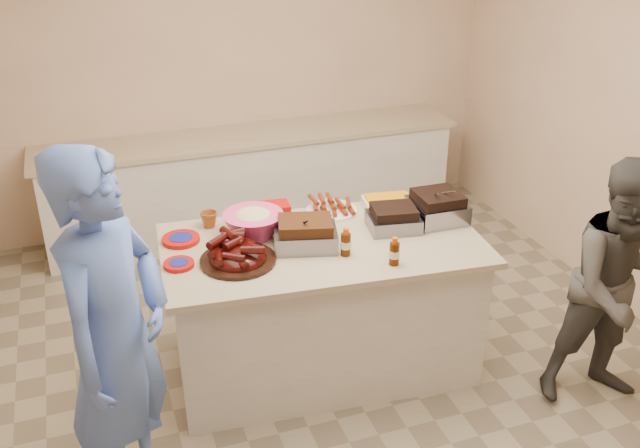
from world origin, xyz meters
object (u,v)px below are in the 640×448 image
object	(u,v)px
coleslaw_bowl	(254,236)
plastic_cup	(210,227)
island	(323,365)
roasting_pan	(436,220)
guest_gray	(598,393)
rib_platter	(238,262)
mustard_bottle	(296,238)
bbq_bottle_b	(394,264)
bbq_bottle_a	(346,255)

from	to	relation	value
coleslaw_bowl	plastic_cup	world-z (taller)	coleslaw_bowl
island	roasting_pan	size ratio (longest dim) A/B	6.00
coleslaw_bowl	guest_gray	xyz separation A→B (m)	(1.88, -1.06, -0.91)
coleslaw_bowl	rib_platter	bearing A→B (deg)	-120.17
rib_platter	roasting_pan	size ratio (longest dim) A/B	1.37
mustard_bottle	rib_platter	bearing A→B (deg)	-156.88
island	bbq_bottle_b	bearing A→B (deg)	-47.67
mustard_bottle	bbq_bottle_a	bearing A→B (deg)	-54.93
plastic_cup	island	bearing A→B (deg)	-35.94
island	coleslaw_bowl	world-z (taller)	coleslaw_bowl
plastic_cup	roasting_pan	bearing A→B (deg)	-15.39
bbq_bottle_a	bbq_bottle_b	world-z (taller)	bbq_bottle_a
bbq_bottle_b	coleslaw_bowl	bearing A→B (deg)	137.33
rib_platter	mustard_bottle	xyz separation A→B (m)	(0.40, 0.17, 0.00)
rib_platter	island	bearing A→B (deg)	6.68
island	plastic_cup	xyz separation A→B (m)	(-0.60, 0.43, 0.91)
rib_platter	plastic_cup	bearing A→B (deg)	97.36
bbq_bottle_b	plastic_cup	size ratio (longest dim) A/B	1.58
island	coleslaw_bowl	size ratio (longest dim) A/B	5.19
roasting_pan	coleslaw_bowl	world-z (taller)	coleslaw_bowl
mustard_bottle	bbq_bottle_b	bearing A→B (deg)	-48.96
guest_gray	plastic_cup	bearing A→B (deg)	159.70
rib_platter	plastic_cup	distance (m)	0.50
roasting_pan	bbq_bottle_b	bearing A→B (deg)	-137.97
roasting_pan	bbq_bottle_b	distance (m)	0.66
island	rib_platter	world-z (taller)	rib_platter
plastic_cup	guest_gray	world-z (taller)	plastic_cup
coleslaw_bowl	bbq_bottle_a	world-z (taller)	coleslaw_bowl
rib_platter	bbq_bottle_b	size ratio (longest dim) A/B	2.58
bbq_bottle_b	mustard_bottle	world-z (taller)	bbq_bottle_b
bbq_bottle_b	plastic_cup	world-z (taller)	bbq_bottle_b
roasting_pan	bbq_bottle_a	distance (m)	0.75
mustard_bottle	plastic_cup	xyz separation A→B (m)	(-0.46, 0.33, 0.00)
guest_gray	roasting_pan	bearing A→B (deg)	140.09
coleslaw_bowl	bbq_bottle_a	size ratio (longest dim) A/B	2.14
roasting_pan	guest_gray	world-z (taller)	roasting_pan
plastic_cup	guest_gray	xyz separation A→B (m)	(2.11, -1.27, -0.91)
bbq_bottle_a	plastic_cup	distance (m)	0.91
bbq_bottle_b	plastic_cup	distance (m)	1.20
rib_platter	bbq_bottle_b	world-z (taller)	rib_platter
rib_platter	guest_gray	world-z (taller)	rib_platter
roasting_pan	rib_platter	bearing A→B (deg)	-174.11
roasting_pan	plastic_cup	distance (m)	1.44
mustard_bottle	plastic_cup	distance (m)	0.57
bbq_bottle_a	coleslaw_bowl	bearing A→B (deg)	136.77
mustard_bottle	guest_gray	bearing A→B (deg)	-29.67
rib_platter	plastic_cup	world-z (taller)	rib_platter
island	plastic_cup	bearing A→B (deg)	149.10
coleslaw_bowl	roasting_pan	bearing A→B (deg)	-8.50
roasting_pan	guest_gray	size ratio (longest dim) A/B	0.21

